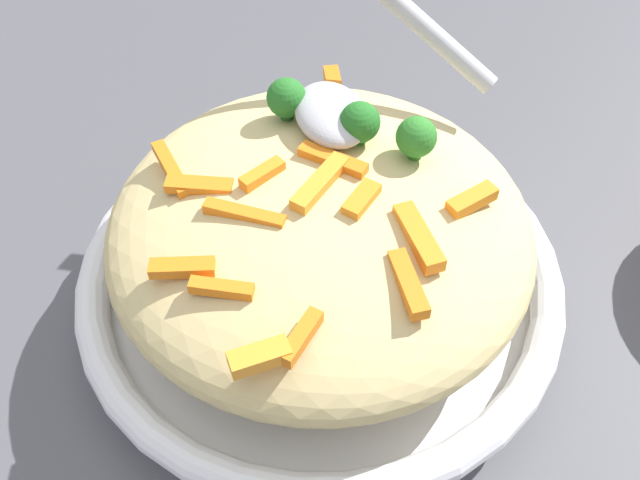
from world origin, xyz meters
name	(u,v)px	position (x,y,z in m)	size (l,w,h in m)	color
ground_plane	(320,306)	(0.00, 0.00, 0.00)	(2.40, 2.40, 0.00)	#4C4C51
serving_bowl	(320,283)	(0.00, 0.00, 0.02)	(0.29, 0.29, 0.04)	silver
pasta_mound	(320,229)	(0.00, 0.00, 0.07)	(0.24, 0.24, 0.07)	#D1BA7A
carrot_piece_0	(301,337)	(0.08, -0.04, 0.10)	(0.03, 0.01, 0.01)	orange
carrot_piece_1	(335,90)	(-0.08, 0.03, 0.10)	(0.04, 0.01, 0.01)	orange
carrot_piece_2	(361,200)	(0.02, 0.02, 0.11)	(0.02, 0.01, 0.01)	orange
carrot_piece_3	(333,161)	(-0.02, 0.01, 0.11)	(0.04, 0.01, 0.01)	orange
carrot_piece_4	(418,237)	(0.05, 0.04, 0.11)	(0.04, 0.01, 0.01)	orange
carrot_piece_5	(262,175)	(-0.02, -0.03, 0.11)	(0.03, 0.01, 0.01)	orange
carrot_piece_6	(319,185)	(0.00, 0.00, 0.11)	(0.04, 0.01, 0.01)	orange
carrot_piece_7	(472,200)	(0.03, 0.07, 0.10)	(0.03, 0.01, 0.01)	orange
carrot_piece_8	(260,357)	(0.09, -0.06, 0.10)	(0.03, 0.01, 0.01)	orange
carrot_piece_9	(221,288)	(0.05, -0.06, 0.10)	(0.03, 0.01, 0.01)	orange
carrot_piece_10	(171,169)	(-0.04, -0.07, 0.10)	(0.04, 0.01, 0.01)	orange
carrot_piece_11	(199,186)	(-0.02, -0.06, 0.10)	(0.04, 0.01, 0.01)	orange
carrot_piece_12	(244,215)	(0.01, -0.04, 0.11)	(0.04, 0.01, 0.01)	orange
carrot_piece_13	(408,284)	(0.07, 0.02, 0.10)	(0.04, 0.01, 0.01)	orange
carrot_piece_14	(182,267)	(0.03, -0.08, 0.10)	(0.03, 0.01, 0.01)	orange
broccoli_floret_0	(416,138)	(-0.01, 0.06, 0.12)	(0.02, 0.02, 0.03)	#296820
broccoli_floret_1	(293,97)	(-0.06, 0.00, 0.12)	(0.02, 0.02, 0.03)	#205B1C
broccoli_floret_2	(360,123)	(-0.03, 0.03, 0.12)	(0.02, 0.02, 0.03)	#205B1C
serving_spoon	(353,72)	(-0.06, 0.04, 0.13)	(0.13, 0.12, 0.09)	#B7B7BC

